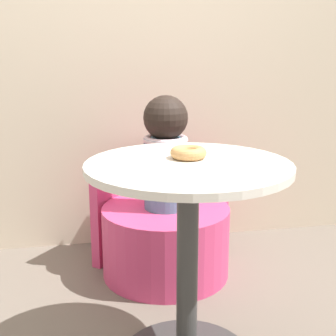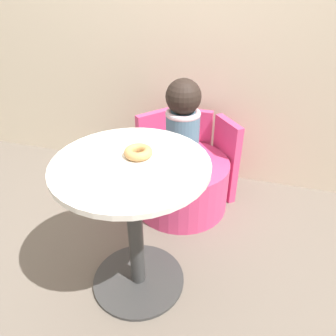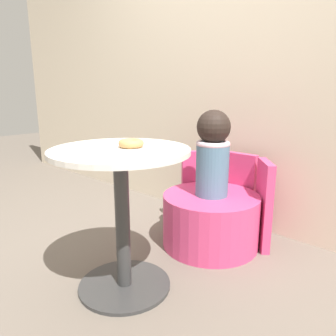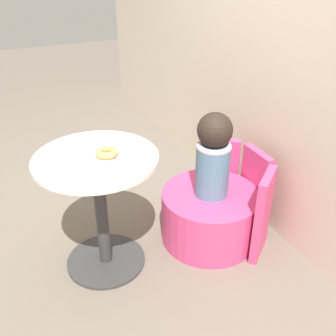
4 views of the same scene
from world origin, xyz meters
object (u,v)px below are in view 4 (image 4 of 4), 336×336
Objects in this scene: tub_chair at (209,216)px; child_figure at (213,155)px; round_table at (99,194)px; donut at (107,152)px.

tub_chair is 1.15× the size of child_figure.
round_table is 1.36× the size of child_figure.
child_figure is (0.00, 0.00, 0.45)m from tub_chair.
child_figure is (0.05, 0.69, 0.12)m from round_table.
tub_chair is at bearing 0.00° from child_figure.
round_table is 6.04× the size of donut.
child_figure reaches higher than round_table.
round_table reaches higher than tub_chair.
donut is at bearing -93.62° from child_figure.
donut reaches higher than tub_chair.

